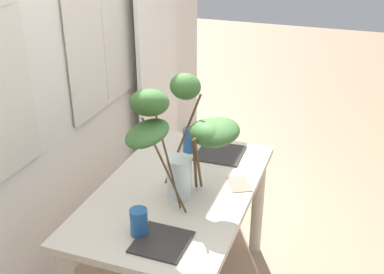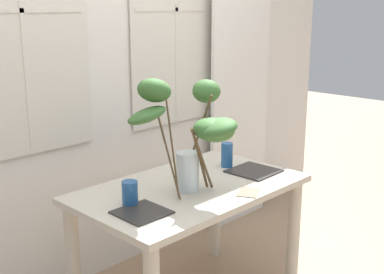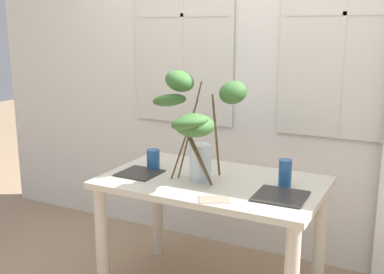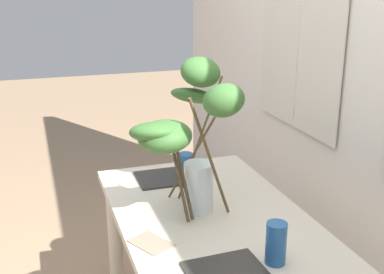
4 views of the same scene
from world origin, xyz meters
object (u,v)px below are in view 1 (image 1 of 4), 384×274
(plate_square_left, at_px, (162,242))
(dining_table, at_px, (177,210))
(drinking_glass_blue_right, at_px, (189,140))
(vase_with_branches, at_px, (186,131))
(plate_square_right, at_px, (220,153))
(drinking_glass_blue_left, at_px, (139,222))

(plate_square_left, bearing_deg, dining_table, 13.12)
(dining_table, relative_size, drinking_glass_blue_right, 8.36)
(vase_with_branches, xyz_separation_m, plate_square_right, (0.50, -0.02, -0.35))
(plate_square_left, distance_m, plate_square_right, 0.85)
(vase_with_branches, distance_m, plate_square_left, 0.50)
(vase_with_branches, relative_size, plate_square_right, 2.49)
(drinking_glass_blue_right, xyz_separation_m, plate_square_right, (0.03, -0.18, -0.07))
(vase_with_branches, relative_size, plate_square_left, 2.83)
(vase_with_branches, relative_size, drinking_glass_blue_right, 4.29)
(plate_square_right, bearing_deg, vase_with_branches, 177.65)
(plate_square_right, bearing_deg, drinking_glass_blue_left, 172.01)
(dining_table, distance_m, drinking_glass_blue_left, 0.44)
(vase_with_branches, bearing_deg, dining_table, 47.17)
(dining_table, xyz_separation_m, plate_square_right, (0.42, -0.10, 0.13))
(drinking_glass_blue_right, bearing_deg, plate_square_right, -79.99)
(dining_table, xyz_separation_m, drinking_glass_blue_right, (0.39, 0.08, 0.20))
(vase_with_branches, distance_m, drinking_glass_blue_right, 0.57)
(drinking_glass_blue_right, xyz_separation_m, plate_square_left, (-0.82, -0.18, -0.07))
(dining_table, bearing_deg, vase_with_branches, -132.83)
(drinking_glass_blue_left, bearing_deg, vase_with_branches, -16.29)
(dining_table, bearing_deg, plate_square_right, -13.27)
(drinking_glass_blue_left, height_order, plate_square_right, drinking_glass_blue_left)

